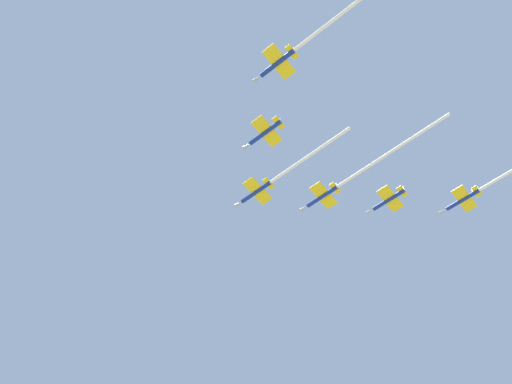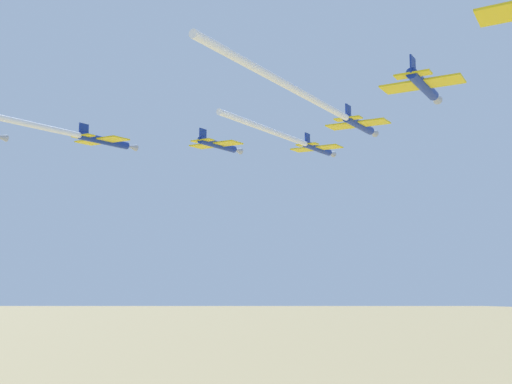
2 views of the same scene
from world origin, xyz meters
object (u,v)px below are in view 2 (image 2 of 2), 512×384
Objects in this scene: jet_port_inner at (219,145)px; jet_port_outer at (60,131)px; jet_starboard_inner at (329,108)px; jet_starboard_outer at (424,86)px; jet_lead at (299,142)px.

jet_port_outer is at bearing -119.22° from jet_port_inner.
jet_starboard_outer reaches higher than jet_starboard_inner.
jet_port_outer is (-0.84, 37.89, -0.80)m from jet_starboard_inner.
jet_lead is 36.13m from jet_port_outer.
jet_port_inner is at bearing 160.17° from jet_starboard_outer.
jet_lead is at bearing 23.40° from jet_port_inner.
jet_starboard_outer is at bearing -19.83° from jet_port_inner.
jet_lead is 30.34m from jet_starboard_outer.
jet_port_inner is 0.31× the size of jet_port_outer.
jet_lead is 0.82× the size of jet_starboard_inner.
jet_starboard_inner is 1.13× the size of jet_port_outer.
jet_starboard_inner reaches higher than jet_port_outer.
jet_starboard_inner is (-18.52, -7.38, 0.24)m from jet_lead.
jet_port_inner is at bearing 60.78° from jet_port_outer.
jet_port_inner is 0.28× the size of jet_starboard_inner.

